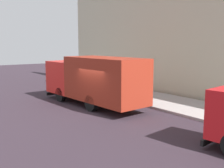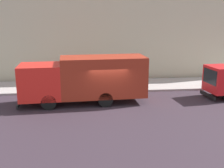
% 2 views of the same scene
% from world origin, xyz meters
% --- Properties ---
extents(ground, '(80.00, 80.00, 0.00)m').
position_xyz_m(ground, '(0.00, 0.00, 0.00)').
color(ground, '#31252E').
extents(sidewalk, '(4.00, 30.00, 0.15)m').
position_xyz_m(sidewalk, '(5.00, 0.00, 0.08)').
color(sidewalk, '#A59B98').
rests_on(sidewalk, ground).
extents(building_facade, '(0.50, 30.00, 9.11)m').
position_xyz_m(building_facade, '(7.50, 0.00, 4.56)').
color(building_facade, '#BBB69A').
rests_on(building_facade, ground).
extents(large_utility_truck, '(2.90, 8.57, 3.16)m').
position_xyz_m(large_utility_truck, '(0.64, 1.50, 1.73)').
color(large_utility_truck, red).
rests_on(large_utility_truck, ground).
extents(pedestrian_walking, '(0.45, 0.45, 1.64)m').
position_xyz_m(pedestrian_walking, '(3.56, 2.97, 1.03)').
color(pedestrian_walking, '#46324C').
rests_on(pedestrian_walking, sidewalk).
extents(traffic_cone_orange, '(0.47, 0.47, 0.67)m').
position_xyz_m(traffic_cone_orange, '(3.69, 4.16, 0.49)').
color(traffic_cone_orange, orange).
rests_on(traffic_cone_orange, sidewalk).
extents(street_sign_post, '(0.44, 0.08, 2.21)m').
position_xyz_m(street_sign_post, '(3.33, 0.16, 1.47)').
color(street_sign_post, '#4C5156').
rests_on(street_sign_post, sidewalk).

